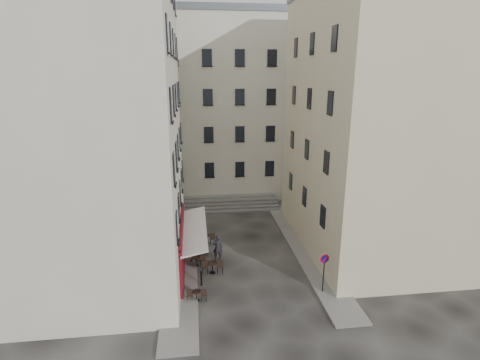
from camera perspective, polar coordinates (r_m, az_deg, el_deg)
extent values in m
plane|color=black|center=(25.30, 1.67, -14.08)|extent=(90.00, 90.00, 0.00)
cube|color=slate|center=(28.59, -8.68, -10.39)|extent=(2.00, 22.00, 0.12)
cube|color=slate|center=(28.78, 9.78, -10.25)|extent=(2.00, 18.00, 0.12)
cube|color=beige|center=(25.76, -23.31, 8.75)|extent=(12.00, 16.00, 20.00)
cube|color=beige|center=(28.95, 21.90, 7.57)|extent=(12.00, 14.00, 18.00)
cube|color=beige|center=(40.86, -3.75, 10.82)|extent=(18.00, 10.00, 18.00)
cube|color=#595F65|center=(41.08, -4.00, 23.85)|extent=(18.20, 10.20, 0.60)
cube|color=#4E0B13|center=(25.15, -8.81, -9.96)|extent=(0.25, 7.00, 3.50)
cube|color=black|center=(25.30, -8.69, -10.67)|extent=(0.06, 3.85, 2.00)
cube|color=silver|center=(24.63, -7.01, -7.39)|extent=(1.58, 7.30, 0.41)
cube|color=#5A5855|center=(35.97, -1.20, -4.46)|extent=(9.00, 1.80, 0.20)
cube|color=#5A5855|center=(36.32, -1.28, -3.91)|extent=(9.00, 1.80, 0.20)
cube|color=#5A5855|center=(36.68, -1.35, -3.38)|extent=(9.00, 1.80, 0.20)
cube|color=#5A5855|center=(37.03, -1.43, -2.86)|extent=(9.00, 1.80, 0.20)
cylinder|color=black|center=(23.98, -5.91, -14.76)|extent=(0.10, 0.10, 0.90)
sphere|color=black|center=(23.75, -5.94, -13.78)|extent=(0.12, 0.12, 0.12)
cylinder|color=black|center=(27.05, -6.09, -10.97)|extent=(0.10, 0.10, 0.90)
sphere|color=black|center=(26.84, -6.12, -10.08)|extent=(0.12, 0.12, 0.12)
cylinder|color=black|center=(30.22, -6.24, -7.97)|extent=(0.10, 0.10, 0.90)
sphere|color=black|center=(30.03, -6.26, -7.15)|extent=(0.12, 0.12, 0.12)
cylinder|color=black|center=(23.27, 12.61, -13.82)|extent=(0.06, 0.06, 2.52)
cylinder|color=#B60C20|center=(22.78, 12.77, -11.62)|extent=(0.58, 0.10, 0.59)
cylinder|color=#0B0C65|center=(22.76, 12.79, -11.65)|extent=(0.42, 0.09, 0.42)
cube|color=#B60C20|center=(22.74, 12.82, -11.68)|extent=(0.34, 0.07, 0.34)
cylinder|color=black|center=(22.78, -6.60, -17.76)|extent=(0.32, 0.32, 0.02)
cylinder|color=black|center=(22.62, -6.62, -17.13)|extent=(0.04, 0.04, 0.63)
cylinder|color=black|center=(22.46, -6.65, -16.52)|extent=(0.54, 0.54, 0.04)
cube|color=black|center=(22.60, -5.56, -17.00)|extent=(0.34, 0.34, 0.81)
cube|color=black|center=(22.68, -7.70, -16.94)|extent=(0.34, 0.34, 0.81)
cylinder|color=black|center=(25.33, -4.20, -13.88)|extent=(0.39, 0.39, 0.02)
cylinder|color=black|center=(25.16, -4.22, -13.17)|extent=(0.05, 0.05, 0.76)
cylinder|color=black|center=(24.99, -4.24, -12.48)|extent=(0.65, 0.65, 0.04)
cube|color=black|center=(25.15, -3.08, -13.01)|extent=(0.41, 0.41, 0.98)
cube|color=black|center=(25.21, -5.38, -12.99)|extent=(0.41, 0.41, 0.98)
cylinder|color=black|center=(26.25, -6.65, -12.84)|extent=(0.34, 0.34, 0.02)
cylinder|color=black|center=(26.10, -6.68, -12.23)|extent=(0.05, 0.05, 0.67)
cylinder|color=black|center=(25.95, -6.70, -11.64)|extent=(0.57, 0.57, 0.04)
cube|color=black|center=(26.08, -5.72, -12.11)|extent=(0.36, 0.36, 0.86)
cube|color=black|center=(26.16, -7.64, -12.07)|extent=(0.36, 0.36, 0.86)
cylinder|color=black|center=(27.47, -6.37, -11.42)|extent=(0.36, 0.36, 0.02)
cylinder|color=black|center=(27.32, -6.40, -10.80)|extent=(0.05, 0.05, 0.71)
cylinder|color=black|center=(27.18, -6.42, -10.19)|extent=(0.61, 0.61, 0.04)
cube|color=black|center=(27.30, -5.43, -10.67)|extent=(0.38, 0.38, 0.91)
cube|color=black|center=(27.39, -7.37, -10.65)|extent=(0.38, 0.38, 0.91)
cylinder|color=black|center=(29.23, -5.15, -9.61)|extent=(0.38, 0.38, 0.02)
cylinder|color=black|center=(29.08, -5.17, -8.99)|extent=(0.05, 0.05, 0.73)
cylinder|color=black|center=(28.94, -5.18, -8.39)|extent=(0.63, 0.63, 0.04)
cube|color=black|center=(29.08, -4.23, -8.86)|extent=(0.40, 0.40, 0.94)
cube|color=black|center=(29.15, -6.11, -8.85)|extent=(0.40, 0.40, 0.94)
imported|color=black|center=(26.61, -3.43, -10.23)|extent=(0.70, 0.47, 1.86)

